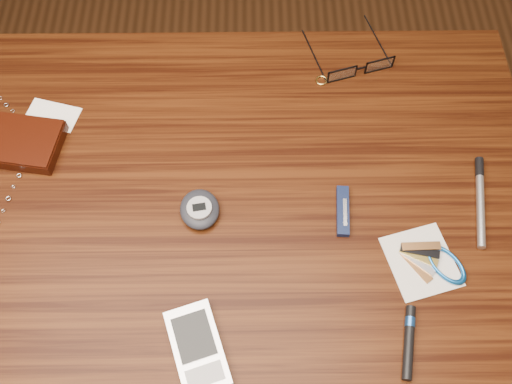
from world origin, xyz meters
TOP-DOWN VIEW (x-y plane):
  - ground at (0.00, 0.00)m, footprint 3.80×3.80m
  - desk at (0.00, 0.00)m, footprint 1.00×0.70m
  - wallet_and_card at (-0.33, 0.10)m, footprint 0.14×0.16m
  - eyeglasses at (0.23, 0.25)m, footprint 0.16×0.16m
  - gold_ring at (0.16, 0.23)m, footprint 0.03×0.03m
  - pda_phone at (-0.03, -0.23)m, footprint 0.10×0.13m
  - pedometer at (-0.04, -0.02)m, footprint 0.07×0.08m
  - notepad_keys at (0.31, -0.11)m, footprint 0.13×0.13m
  - pocket_knife at (0.18, -0.02)m, footprint 0.02×0.08m
  - silver_pen at (0.40, 0.00)m, footprint 0.04×0.16m
  - black_blue_pen at (0.25, -0.22)m, footprint 0.03×0.10m

SIDE VIEW (x-z plane):
  - ground at x=0.00m, z-range 0.00..0.00m
  - desk at x=0.00m, z-range 0.27..1.02m
  - gold_ring at x=0.16m, z-range 0.75..0.75m
  - notepad_keys at x=0.31m, z-range 0.75..0.76m
  - pocket_knife at x=0.18m, z-range 0.75..0.76m
  - silver_pen at x=0.40m, z-range 0.75..0.76m
  - black_blue_pen at x=0.25m, z-range 0.75..0.76m
  - pda_phone at x=-0.03m, z-range 0.75..0.77m
  - wallet_and_card at x=-0.33m, z-range 0.75..0.77m
  - pedometer at x=-0.04m, z-range 0.75..0.78m
  - eyeglasses at x=0.23m, z-range 0.75..0.78m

